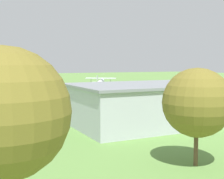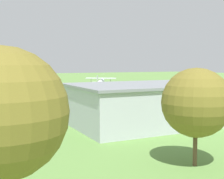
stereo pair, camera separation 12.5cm
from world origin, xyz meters
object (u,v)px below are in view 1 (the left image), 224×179
at_px(biplane, 100,82).
at_px(person_walking_on_apron, 165,102).
at_px(hangar, 169,102).
at_px(car_black, 27,112).
at_px(car_grey, 64,109).
at_px(tree_near_perimeter_road, 197,103).
at_px(person_watching_takeoff, 66,106).
at_px(tree_at_field_edge, 4,114).
at_px(person_by_parked_cars, 147,102).
at_px(person_crossing_taxiway, 83,106).
at_px(car_red, 179,101).

xyz_separation_m(biplane, person_walking_on_apron, (-5.76, 21.44, -3.29)).
relative_size(hangar, biplane, 3.91).
bearing_deg(car_black, car_grey, -168.54).
height_order(hangar, tree_near_perimeter_road, tree_near_perimeter_road).
relative_size(person_watching_takeoff, tree_at_field_edge, 0.16).
relative_size(car_black, tree_at_field_edge, 0.48).
bearing_deg(car_black, hangar, 145.08).
xyz_separation_m(person_watching_takeoff, person_walking_on_apron, (-20.12, 4.54, 0.08)).
bearing_deg(person_by_parked_cars, car_grey, 6.97).
xyz_separation_m(biplane, person_by_parked_cars, (-2.87, 18.85, -3.36)).
distance_m(hangar, person_watching_takeoff, 21.92).
distance_m(biplane, person_crossing_taxiway, 22.28).
height_order(car_black, person_crossing_taxiway, person_crossing_taxiway).
height_order(person_walking_on_apron, tree_near_perimeter_road, tree_near_perimeter_road).
relative_size(car_red, person_crossing_taxiway, 2.59).
height_order(person_by_parked_cars, tree_near_perimeter_road, tree_near_perimeter_road).
xyz_separation_m(hangar, person_walking_on_apron, (-9.43, -14.47, -2.19)).
bearing_deg(car_red, car_black, 2.66).
bearing_deg(person_walking_on_apron, car_red, -173.83).
relative_size(biplane, tree_at_field_edge, 0.79).
distance_m(car_grey, car_black, 6.84).
bearing_deg(person_walking_on_apron, car_black, 2.18).
distance_m(car_grey, person_crossing_taxiway, 5.16).
xyz_separation_m(person_watching_takeoff, tree_at_field_edge, (16.02, 43.33, 6.01)).
bearing_deg(car_grey, person_watching_takeoff, -112.56).
xyz_separation_m(hangar, person_crossing_taxiway, (7.90, -17.14, -2.15)).
bearing_deg(person_walking_on_apron, hangar, 56.90).
distance_m(person_watching_takeoff, tree_near_perimeter_road, 37.23).
bearing_deg(tree_near_perimeter_road, person_walking_on_apron, -121.04).
bearing_deg(tree_near_perimeter_road, hangar, -119.30).
distance_m(biplane, person_watching_takeoff, 22.43).
distance_m(person_by_parked_cars, person_crossing_taxiway, 14.44).
distance_m(car_red, person_walking_on_apron, 3.86).
height_order(person_watching_takeoff, person_walking_on_apron, person_walking_on_apron).
bearing_deg(biplane, car_red, 114.55).
distance_m(person_by_parked_cars, tree_at_field_edge, 53.42).
xyz_separation_m(person_by_parked_cars, tree_at_field_edge, (33.24, 41.38, 6.00)).
distance_m(car_grey, tree_near_perimeter_road, 33.08).
bearing_deg(person_walking_on_apron, person_crossing_taxiway, -8.78).
distance_m(person_walking_on_apron, tree_at_field_edge, 53.34).
xyz_separation_m(hangar, person_watching_takeoff, (10.69, -19.00, -2.26)).
bearing_deg(person_crossing_taxiway, hangar, 114.74).
relative_size(car_black, person_walking_on_apron, 2.79).
bearing_deg(car_grey, biplane, -127.30).
bearing_deg(car_red, person_watching_takeoff, -9.76).
height_order(car_black, tree_at_field_edge, tree_at_field_edge).
distance_m(biplane, person_by_parked_cars, 19.36).
xyz_separation_m(hangar, tree_near_perimeter_road, (10.05, 17.91, 2.59)).
relative_size(car_black, person_watching_takeoff, 3.03).
bearing_deg(car_red, tree_near_perimeter_road, 54.58).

